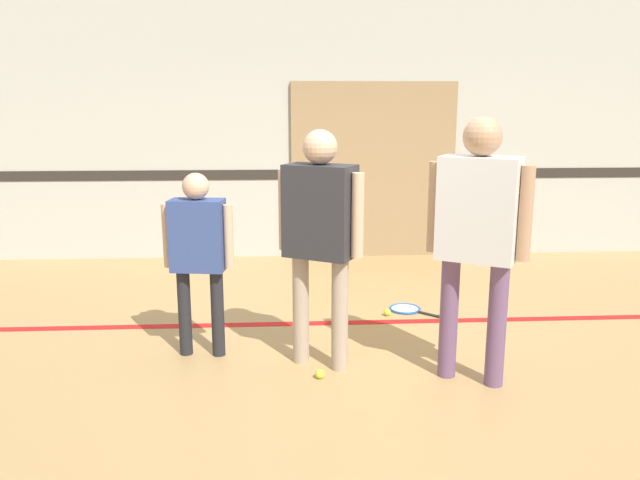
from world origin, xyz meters
The scene contains 11 objects.
ground_plane centered at (0.00, 0.00, 0.00)m, with size 16.00×16.00×0.00m, color tan.
wall_back centered at (0.00, 3.27, 1.60)m, with size 16.00×0.07×3.20m.
wall_panel centered at (0.60, 3.21, 1.07)m, with size 2.01×0.05×2.13m.
floor_stripe centered at (0.00, 0.77, 0.00)m, with size 14.40×0.10×0.01m.
person_instructor centered at (-0.24, -0.11, 1.06)m, with size 0.58×0.46×1.71m.
person_student_left centered at (-1.12, 0.14, 0.86)m, with size 0.52×0.26×1.39m.
person_student_right centered at (0.78, -0.42, 1.11)m, with size 0.60×0.49×1.80m.
racket_spare_on_floor centered at (0.64, 1.08, 0.01)m, with size 0.48×0.46×0.03m.
tennis_ball_near_instructor centered at (-0.25, -0.34, 0.03)m, with size 0.07×0.07×0.07m, color #CCE038.
tennis_ball_by_spare_racket centered at (0.43, 0.93, 0.03)m, with size 0.07×0.07×0.07m, color #CCE038.
tennis_ball_stray_left centered at (0.91, 0.45, 0.03)m, with size 0.07×0.07×0.07m, color #CCE038.
Camera 1 is at (-0.48, -4.37, 1.88)m, focal length 35.00 mm.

